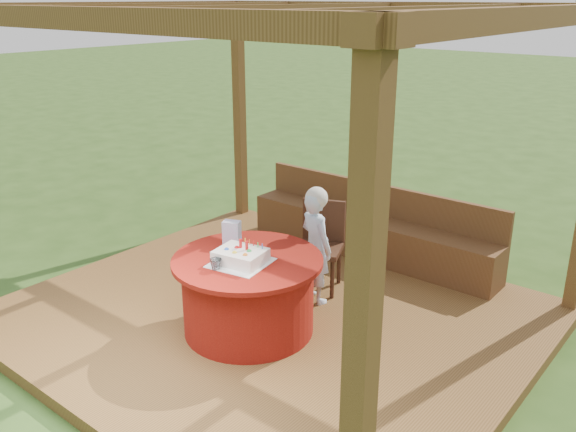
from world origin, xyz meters
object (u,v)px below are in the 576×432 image
object	(u,v)px
bench	(370,233)
drinking_glass	(216,264)
table	(248,294)
elderly_woman	(316,244)
birthday_cake	(241,257)
chair	(321,241)
gift_bag	(232,233)

from	to	relation	value
bench	drinking_glass	world-z (taller)	bench
drinking_glass	table	bearing A→B (deg)	81.66
elderly_woman	drinking_glass	world-z (taller)	elderly_woman
table	birthday_cake	world-z (taller)	birthday_cake
bench	chair	size ratio (longest dim) A/B	3.43
birthday_cake	bench	bearing A→B (deg)	92.04
elderly_woman	gift_bag	world-z (taller)	elderly_woman
gift_bag	elderly_woman	bearing A→B (deg)	33.47
bench	birthday_cake	bearing A→B (deg)	-87.96
bench	chair	distance (m)	1.00
bench	table	size ratio (longest dim) A/B	2.33
table	drinking_glass	distance (m)	0.50
bench	birthday_cake	world-z (taller)	birthday_cake
table	gift_bag	world-z (taller)	gift_bag
drinking_glass	chair	bearing A→B (deg)	89.35
table	elderly_woman	xyz separation A→B (m)	(0.11, 0.82, 0.24)
elderly_woman	gift_bag	distance (m)	0.83
elderly_woman	gift_bag	size ratio (longest dim) A/B	5.29
bench	chair	world-z (taller)	chair
drinking_glass	elderly_woman	bearing A→B (deg)	82.04
birthday_cake	elderly_woman	bearing A→B (deg)	84.62
bench	gift_bag	distance (m)	2.02
gift_bag	bench	bearing A→B (deg)	58.53
table	birthday_cake	xyz separation A→B (m)	(0.03, -0.11, 0.40)
chair	drinking_glass	bearing A→B (deg)	-90.65
table	elderly_woman	distance (m)	0.86
elderly_woman	birthday_cake	distance (m)	0.95
gift_bag	chair	bearing A→B (deg)	49.49
gift_bag	drinking_glass	bearing A→B (deg)	-83.32
elderly_woman	drinking_glass	xyz separation A→B (m)	(-0.16, -1.15, 0.15)
elderly_woman	gift_bag	bearing A→B (deg)	-123.06
birthday_cake	chair	bearing A→B (deg)	92.66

